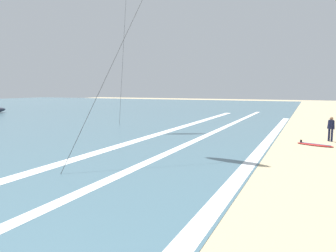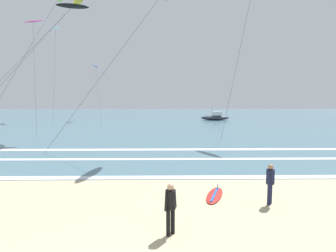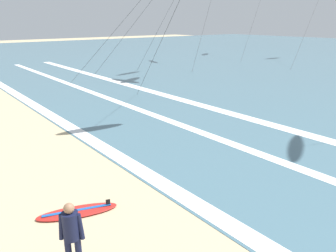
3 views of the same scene
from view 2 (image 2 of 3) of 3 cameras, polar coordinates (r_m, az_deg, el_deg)
ocean_surface at (r=58.88m, az=-2.21°, el=1.78°), size 140.00×90.00×0.01m
wave_foam_shoreline at (r=14.76m, az=-5.30°, el=-10.52°), size 40.38×0.61×0.01m
wave_foam_mid_break at (r=19.00m, az=-5.41°, el=-6.81°), size 58.46×0.52×0.01m
wave_foam_outer_break at (r=22.61m, az=-9.59°, el=-4.82°), size 55.12×0.74×0.01m
surfer_foreground_main at (r=8.68m, az=0.53°, el=-15.85°), size 0.42×0.42×1.60m
surfer_left_near at (r=11.68m, az=20.34°, el=-10.48°), size 0.38×0.46×1.60m
surfboard_near_water at (r=12.28m, az=9.60°, el=-13.85°), size 1.26×2.18×0.25m
kite_blue_high_left at (r=53.52m, az=-14.70°, el=11.78°), size 3.96×13.59×10.18m
kite_yellow_mid_center at (r=32.95m, az=-18.26°, el=23.11°), size 10.89×9.43×14.45m
kite_magenta_far_left at (r=44.53m, az=-26.09°, el=18.69°), size 5.56×9.81×14.85m
kite_black_distant_high at (r=31.93m, az=-19.21°, el=22.19°), size 8.04×11.43×13.65m
kite_white_distant_low at (r=56.69m, az=-22.18°, el=18.07°), size 4.48×12.60×16.95m
offshore_boat at (r=52.28m, az=9.72°, el=1.79°), size 5.25×1.86×2.70m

